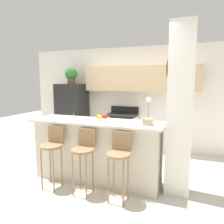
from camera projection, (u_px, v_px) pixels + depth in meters
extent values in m
plane|color=beige|center=(97.00, 180.00, 3.81)|extent=(14.00, 14.00, 0.00)
cube|color=white|center=(131.00, 98.00, 5.56)|extent=(5.60, 0.06, 2.55)
cube|color=tan|center=(140.00, 79.00, 5.22)|extent=(2.76, 0.32, 0.60)
cube|color=silver|center=(124.00, 87.00, 5.41)|extent=(0.71, 0.28, 0.12)
cube|color=white|center=(180.00, 111.00, 3.21)|extent=(0.36, 0.32, 2.55)
cylinder|color=black|center=(168.00, 68.00, 3.19)|extent=(0.02, 0.27, 0.27)
cylinder|color=white|center=(168.00, 68.00, 3.20)|extent=(0.01, 0.24, 0.24)
cube|color=beige|center=(97.00, 152.00, 3.74)|extent=(2.15, 0.55, 1.02)
cube|color=beige|center=(97.00, 122.00, 3.67)|extent=(2.27, 0.67, 0.04)
cube|color=black|center=(73.00, 124.00, 5.86)|extent=(0.72, 0.61, 1.11)
cube|color=black|center=(72.00, 94.00, 5.74)|extent=(0.72, 0.61, 0.52)
cube|color=#333333|center=(66.00, 105.00, 5.49)|extent=(0.68, 0.01, 0.01)
cylinder|color=#B2B2B7|center=(74.00, 125.00, 5.47)|extent=(0.02, 0.02, 0.61)
cube|color=white|center=(121.00, 134.00, 5.39)|extent=(0.73, 0.63, 0.85)
cube|color=black|center=(121.00, 115.00, 5.33)|extent=(0.73, 0.63, 0.06)
cube|color=black|center=(125.00, 110.00, 5.59)|extent=(0.73, 0.04, 0.16)
cube|color=black|center=(117.00, 135.00, 5.10)|extent=(0.44, 0.01, 0.27)
cylinder|color=olive|center=(51.00, 146.00, 3.44)|extent=(0.34, 0.34, 0.03)
cube|color=olive|center=(56.00, 134.00, 3.55)|extent=(0.29, 0.02, 0.28)
cylinder|color=olive|center=(41.00, 169.00, 3.43)|extent=(0.02, 0.02, 0.67)
cylinder|color=olive|center=(53.00, 171.00, 3.35)|extent=(0.02, 0.02, 0.67)
cylinder|color=olive|center=(50.00, 164.00, 3.63)|extent=(0.02, 0.02, 0.67)
cylinder|color=olive|center=(62.00, 166.00, 3.55)|extent=(0.02, 0.02, 0.67)
cylinder|color=olive|center=(83.00, 150.00, 3.24)|extent=(0.34, 0.34, 0.03)
cube|color=olive|center=(87.00, 138.00, 3.35)|extent=(0.29, 0.02, 0.28)
cylinder|color=olive|center=(73.00, 175.00, 3.23)|extent=(0.02, 0.02, 0.67)
cylinder|color=olive|center=(86.00, 177.00, 3.15)|extent=(0.02, 0.02, 0.67)
cylinder|color=olive|center=(80.00, 169.00, 3.43)|extent=(0.02, 0.02, 0.67)
cylinder|color=olive|center=(93.00, 171.00, 3.35)|extent=(0.02, 0.02, 0.67)
cylinder|color=olive|center=(118.00, 155.00, 3.04)|extent=(0.34, 0.34, 0.03)
cube|color=olive|center=(122.00, 141.00, 3.15)|extent=(0.29, 0.02, 0.28)
cylinder|color=olive|center=(108.00, 181.00, 3.03)|extent=(0.02, 0.02, 0.67)
cylinder|color=olive|center=(123.00, 183.00, 2.95)|extent=(0.02, 0.02, 0.67)
cylinder|color=olive|center=(114.00, 174.00, 3.23)|extent=(0.02, 0.02, 0.67)
cylinder|color=olive|center=(128.00, 177.00, 3.15)|extent=(0.02, 0.02, 0.67)
cylinder|color=brown|center=(71.00, 81.00, 5.70)|extent=(0.20, 0.20, 0.14)
sphere|color=#286B2D|center=(71.00, 74.00, 5.67)|extent=(0.32, 0.32, 0.32)
cube|color=tan|center=(148.00, 122.00, 3.30)|extent=(0.15, 0.15, 0.10)
cylinder|color=#386633|center=(148.00, 110.00, 3.28)|extent=(0.01, 0.01, 0.27)
sphere|color=white|center=(149.00, 100.00, 3.26)|extent=(0.07, 0.07, 0.07)
cylinder|color=silver|center=(101.00, 120.00, 3.63)|extent=(0.28, 0.28, 0.05)
sphere|color=red|center=(105.00, 116.00, 3.61)|extent=(0.09, 0.09, 0.09)
sphere|color=#7A2D56|center=(103.00, 116.00, 3.67)|extent=(0.06, 0.06, 0.06)
sphere|color=#4C7F2D|center=(98.00, 116.00, 3.65)|extent=(0.07, 0.07, 0.07)
sphere|color=gold|center=(100.00, 117.00, 3.56)|extent=(0.07, 0.07, 0.07)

